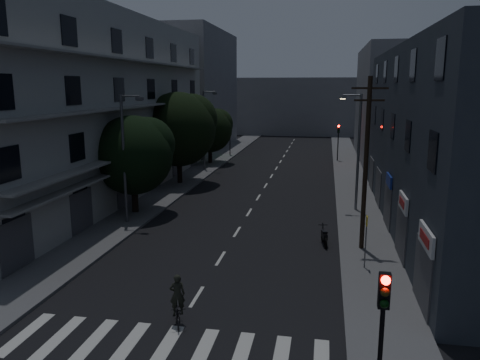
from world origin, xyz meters
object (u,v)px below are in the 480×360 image
(traffic_signal_near, at_px, (383,318))
(motorcycle, at_px, (324,237))
(utility_pole, at_px, (366,161))
(bus_stop_sign, at_px, (366,233))
(cyclist, at_px, (178,308))

(traffic_signal_near, distance_m, motorcycle, 14.46)
(traffic_signal_near, distance_m, utility_pole, 13.73)
(traffic_signal_near, height_order, motorcycle, traffic_signal_near)
(traffic_signal_near, relative_size, bus_stop_sign, 1.62)
(traffic_signal_near, height_order, utility_pole, utility_pole)
(traffic_signal_near, bearing_deg, cyclist, 147.49)
(traffic_signal_near, relative_size, motorcycle, 2.32)
(bus_stop_sign, relative_size, motorcycle, 1.43)
(utility_pole, relative_size, cyclist, 4.60)
(traffic_signal_near, bearing_deg, bus_stop_sign, 87.33)
(bus_stop_sign, bearing_deg, motorcycle, 119.86)
(bus_stop_sign, xyz_separation_m, motorcycle, (-1.92, 3.35, -1.44))
(utility_pole, relative_size, bus_stop_sign, 3.56)
(utility_pole, distance_m, bus_stop_sign, 4.09)
(utility_pole, bearing_deg, cyclist, -127.69)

